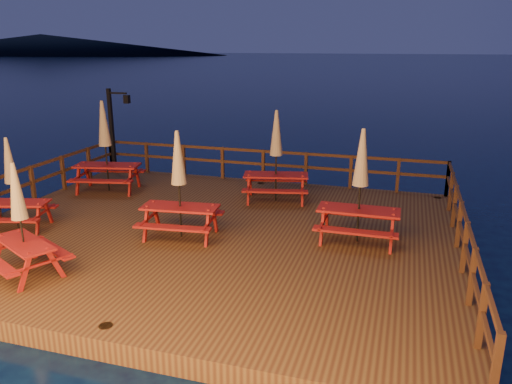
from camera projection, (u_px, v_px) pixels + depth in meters
ground at (210, 245)px, 12.63m from camera, size 500.00×500.00×0.00m
deck at (210, 238)px, 12.57m from camera, size 12.00×10.00×0.40m
deck_piles at (210, 256)px, 12.71m from camera, size 11.44×9.44×1.40m
railing at (233, 183)px, 13.92m from camera, size 11.80×9.75×1.10m
lamp_post at (115, 123)px, 17.67m from camera, size 0.85×0.18×3.00m
headland_left at (42, 44)px, 230.10m from camera, size 180.00×84.00×9.00m
picnic_table_0 at (20, 218)px, 9.83m from camera, size 2.05×1.92×2.32m
picnic_table_1 at (179, 183)px, 11.74m from camera, size 1.97×1.68×2.60m
picnic_table_2 at (276, 155)px, 14.52m from camera, size 2.17×1.92×2.69m
picnic_table_3 at (360, 185)px, 11.43m from camera, size 1.89×1.55×2.69m
picnic_table_4 at (105, 145)px, 15.47m from camera, size 2.29×2.02×2.84m
picnic_table_5 at (12, 182)px, 12.33m from camera, size 1.92×1.72×2.33m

